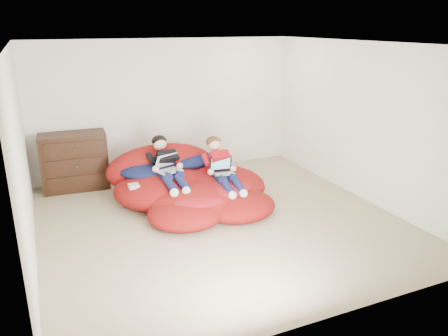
% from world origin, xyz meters
% --- Properties ---
extents(room_shell, '(5.10, 5.10, 2.77)m').
position_xyz_m(room_shell, '(0.00, 0.00, 0.22)').
color(room_shell, tan).
rests_on(room_shell, ground).
extents(dresser, '(1.12, 0.64, 0.98)m').
position_xyz_m(dresser, '(-1.77, 2.21, 0.49)').
color(dresser, black).
rests_on(dresser, ground).
extents(beanbag_pile, '(2.48, 2.38, 0.90)m').
position_xyz_m(beanbag_pile, '(-0.18, 0.86, 0.25)').
color(beanbag_pile, maroon).
rests_on(beanbag_pile, ground).
extents(cream_pillow, '(0.43, 0.28, 0.28)m').
position_xyz_m(cream_pillow, '(-0.62, 1.59, 0.62)').
color(cream_pillow, beige).
rests_on(cream_pillow, beanbag_pile).
extents(older_boy, '(0.39, 1.23, 0.68)m').
position_xyz_m(older_boy, '(-0.49, 0.99, 0.66)').
color(older_boy, black).
rests_on(older_boy, beanbag_pile).
extents(younger_boy, '(0.32, 1.12, 0.73)m').
position_xyz_m(younger_boy, '(0.30, 0.65, 0.63)').
color(younger_boy, '#AC0F17').
rests_on(younger_boy, beanbag_pile).
extents(laptop_white, '(0.41, 0.47, 0.24)m').
position_xyz_m(laptop_white, '(-0.49, 0.89, 0.63)').
color(laptop_white, silver).
rests_on(laptop_white, older_boy).
extents(laptop_black, '(0.38, 0.33, 0.26)m').
position_xyz_m(laptop_black, '(0.30, 0.57, 0.58)').
color(laptop_black, black).
rests_on(laptop_black, younger_boy).
extents(power_adapter, '(0.16, 0.16, 0.06)m').
position_xyz_m(power_adapter, '(-1.07, 0.79, 0.42)').
color(power_adapter, silver).
rests_on(power_adapter, beanbag_pile).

